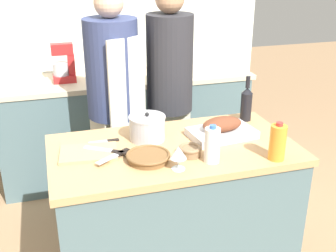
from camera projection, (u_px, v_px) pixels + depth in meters
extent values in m
cube|color=#4C666B|center=(173.00, 217.00, 2.52)|extent=(1.33, 0.72, 0.86)
cube|color=tan|center=(174.00, 150.00, 2.35)|extent=(1.37, 0.74, 0.04)
cube|color=#4C666B|center=(126.00, 127.00, 3.78)|extent=(2.13, 0.58, 0.87)
cube|color=beige|center=(124.00, 78.00, 3.61)|extent=(2.20, 0.60, 0.04)
cube|color=silver|center=(115.00, 26.00, 3.77)|extent=(2.70, 0.10, 2.55)
cube|color=#BCBCC1|center=(222.00, 133.00, 2.46)|extent=(0.40, 0.27, 0.04)
ellipsoid|color=brown|center=(222.00, 124.00, 2.44)|extent=(0.26, 0.16, 0.08)
cylinder|color=brown|center=(148.00, 158.00, 2.18)|extent=(0.21, 0.21, 0.03)
torus|color=brown|center=(148.00, 155.00, 2.17)|extent=(0.23, 0.23, 0.02)
cube|color=tan|center=(89.00, 153.00, 2.25)|extent=(0.33, 0.25, 0.02)
cylinder|color=#B7B7BC|center=(147.00, 129.00, 2.41)|extent=(0.20, 0.20, 0.13)
cylinder|color=#B7B7BC|center=(147.00, 117.00, 2.38)|extent=(0.21, 0.21, 0.01)
sphere|color=black|center=(147.00, 114.00, 2.37)|extent=(0.02, 0.02, 0.02)
cylinder|color=#846647|center=(190.00, 152.00, 2.23)|extent=(0.11, 0.11, 0.04)
torus|color=#846647|center=(190.00, 148.00, 2.22)|extent=(0.12, 0.12, 0.02)
cylinder|color=orange|center=(278.00, 143.00, 2.17)|extent=(0.08, 0.08, 0.19)
cylinder|color=red|center=(280.00, 124.00, 2.13)|extent=(0.04, 0.04, 0.02)
cylinder|color=white|center=(212.00, 145.00, 2.14)|extent=(0.08, 0.08, 0.18)
cylinder|color=#3360B2|center=(213.00, 127.00, 2.10)|extent=(0.03, 0.03, 0.02)
cylinder|color=black|center=(246.00, 107.00, 2.67)|extent=(0.07, 0.07, 0.18)
cone|color=black|center=(247.00, 91.00, 2.63)|extent=(0.07, 0.07, 0.03)
cylinder|color=black|center=(248.00, 82.00, 2.61)|extent=(0.03, 0.03, 0.08)
cylinder|color=silver|center=(178.00, 169.00, 2.10)|extent=(0.07, 0.07, 0.00)
cylinder|color=silver|center=(178.00, 163.00, 2.09)|extent=(0.01, 0.01, 0.06)
cone|color=silver|center=(178.00, 152.00, 2.06)|extent=(0.08, 0.08, 0.06)
cube|color=#B7B7BC|center=(98.00, 149.00, 2.26)|extent=(0.15, 0.12, 0.01)
cube|color=black|center=(121.00, 152.00, 2.23)|extent=(0.10, 0.08, 0.01)
cube|color=#B7B7BC|center=(107.00, 159.00, 2.15)|extent=(0.13, 0.10, 0.01)
cube|color=black|center=(122.00, 152.00, 2.23)|extent=(0.08, 0.07, 0.01)
cube|color=#B7B7BC|center=(98.00, 142.00, 2.39)|extent=(0.11, 0.03, 0.01)
cube|color=black|center=(113.00, 140.00, 2.41)|extent=(0.07, 0.03, 0.01)
cube|color=#B22323|center=(65.00, 78.00, 3.44)|extent=(0.18, 0.14, 0.06)
cylinder|color=#B7B7BC|center=(61.00, 69.00, 3.40)|extent=(0.13, 0.13, 0.10)
cube|color=#B22323|center=(71.00, 64.00, 3.41)|extent=(0.05, 0.08, 0.17)
cube|color=#B22323|center=(62.00, 49.00, 3.35)|extent=(0.17, 0.08, 0.09)
cylinder|color=maroon|center=(173.00, 68.00, 3.58)|extent=(0.06, 0.06, 0.14)
cylinder|color=black|center=(173.00, 58.00, 3.55)|extent=(0.03, 0.03, 0.02)
cylinder|color=#234C28|center=(128.00, 61.00, 3.71)|extent=(0.06, 0.06, 0.18)
cylinder|color=black|center=(127.00, 50.00, 3.67)|extent=(0.02, 0.02, 0.02)
cube|color=beige|center=(117.00, 165.00, 3.17)|extent=(0.35, 0.30, 0.82)
cylinder|color=navy|center=(112.00, 69.00, 2.88)|extent=(0.37, 0.37, 0.68)
sphere|color=#DBAD89|center=(109.00, 3.00, 2.71)|extent=(0.20, 0.20, 0.20)
cube|color=silver|center=(128.00, 102.00, 2.84)|extent=(0.27, 0.13, 0.86)
cube|color=beige|center=(170.00, 159.00, 3.26)|extent=(0.26, 0.18, 0.82)
cylinder|color=#28282D|center=(170.00, 64.00, 2.97)|extent=(0.33, 0.33, 0.69)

